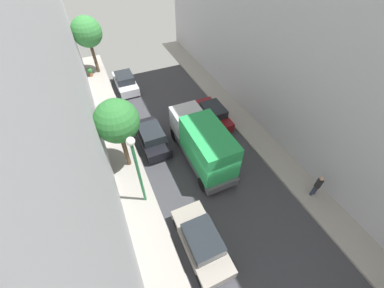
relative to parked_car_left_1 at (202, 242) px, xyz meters
name	(u,v)px	position (x,y,z in m)	size (l,w,h in m)	color
ground	(214,181)	(2.70, 3.56, -0.72)	(32.00, 32.00, 0.00)	#38383D
sidewalk_left	(141,208)	(-2.30, 3.56, -0.64)	(2.00, 44.00, 0.15)	gray
sidewalk_right	(276,157)	(7.70, 3.56, -0.64)	(2.00, 44.00, 0.15)	gray
parked_car_left_1	(202,242)	(0.00, 0.00, 0.00)	(1.78, 4.20, 1.57)	gray
parked_car_left_2	(152,137)	(0.00, 8.52, 0.00)	(1.78, 4.20, 1.57)	black
parked_car_left_3	(125,82)	(0.00, 17.10, 0.00)	(1.78, 4.20, 1.57)	silver
parked_car_right_2	(212,114)	(5.40, 9.08, 0.00)	(1.78, 4.20, 1.57)	maroon
delivery_truck	(202,143)	(2.70, 5.52, 1.07)	(2.26, 6.60, 3.38)	#4C4C51
pedestrian	(317,185)	(7.74, 0.05, 0.35)	(0.40, 0.36, 1.72)	#2D334C
street_tree_0	(117,121)	(-2.12, 7.21, 3.28)	(2.67, 2.67, 5.21)	brown
street_tree_2	(87,32)	(-2.02, 21.39, 3.57)	(2.87, 2.87, 5.61)	brown
potted_plant_2	(90,71)	(-2.88, 20.79, -0.06)	(0.54, 0.54, 0.90)	brown
lamp_post	(136,163)	(-1.90, 3.97, 2.91)	(0.44, 0.44, 5.25)	#26723F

